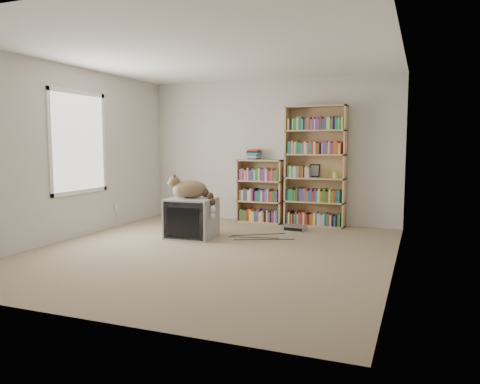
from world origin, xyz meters
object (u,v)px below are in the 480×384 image
(crt_tv, at_px, (192,218))
(cat, at_px, (194,192))
(bookcase_short, at_px, (261,193))
(bookcase_tall, at_px, (315,170))
(dvd_player, at_px, (294,228))

(crt_tv, bearing_deg, cat, 27.78)
(bookcase_short, bearing_deg, cat, -106.82)
(bookcase_tall, bearing_deg, crt_tv, -132.15)
(bookcase_tall, bearing_deg, dvd_player, -110.00)
(cat, height_order, bookcase_tall, bookcase_tall)
(crt_tv, bearing_deg, bookcase_short, 68.65)
(bookcase_short, bearing_deg, crt_tv, -107.50)
(bookcase_short, relative_size, dvd_player, 3.11)
(cat, height_order, bookcase_short, bookcase_short)
(crt_tv, xyz_separation_m, dvd_player, (1.28, 1.07, -0.25))
(bookcase_tall, relative_size, bookcase_short, 1.82)
(bookcase_tall, relative_size, dvd_player, 5.64)
(crt_tv, xyz_separation_m, cat, (0.03, 0.02, 0.39))
(cat, relative_size, bookcase_tall, 0.41)
(bookcase_short, height_order, dvd_player, bookcase_short)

